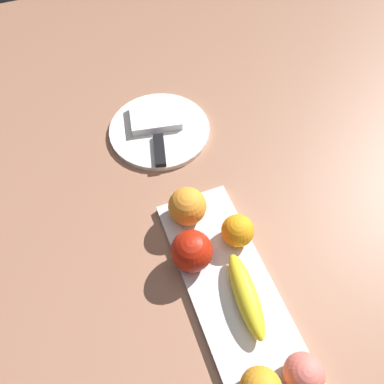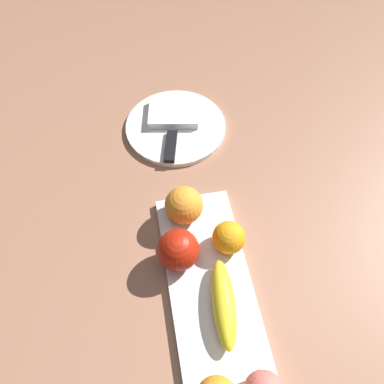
{
  "view_description": "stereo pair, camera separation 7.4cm",
  "coord_description": "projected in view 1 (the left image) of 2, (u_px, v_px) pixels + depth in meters",
  "views": [
    {
      "loc": [
        -0.12,
        0.12,
        0.67
      ],
      "look_at": [
        0.26,
        -0.02,
        0.05
      ],
      "focal_mm": 34.52,
      "sensor_mm": 36.0,
      "label": 1
    },
    {
      "loc": [
        -0.14,
        0.05,
        0.67
      ],
      "look_at": [
        0.26,
        -0.02,
        0.05
      ],
      "focal_mm": 34.52,
      "sensor_mm": 36.0,
      "label": 2
    }
  ],
  "objects": [
    {
      "name": "apple",
      "position": [
        192.0,
        251.0,
        0.67
      ],
      "size": [
        0.08,
        0.08,
        0.08
      ],
      "primitive_type": "sphere",
      "color": "#B41E0D",
      "rests_on": "fruit_tray"
    },
    {
      "name": "knife",
      "position": [
        159.0,
        145.0,
        0.85
      ],
      "size": [
        0.18,
        0.06,
        0.01
      ],
      "rotation": [
        0.0,
        0.0,
        -0.24
      ],
      "color": "silver",
      "rests_on": "dinner_plate"
    },
    {
      "name": "ground_plane",
      "position": [
        234.0,
        327.0,
        0.65
      ],
      "size": [
        2.4,
        2.4,
        0.0
      ],
      "primitive_type": "plane",
      "color": "#9B694F"
    },
    {
      "name": "folded_napkin",
      "position": [
        155.0,
        117.0,
        0.89
      ],
      "size": [
        0.11,
        0.13,
        0.02
      ],
      "primitive_type": "cube",
      "rotation": [
        0.0,
        0.0,
        -0.18
      ],
      "color": "white",
      "rests_on": "dinner_plate"
    },
    {
      "name": "orange_near_apple",
      "position": [
        238.0,
        231.0,
        0.7
      ],
      "size": [
        0.06,
        0.06,
        0.06
      ],
      "primitive_type": "sphere",
      "color": "orange",
      "rests_on": "fruit_tray"
    },
    {
      "name": "dinner_plate",
      "position": [
        160.0,
        130.0,
        0.89
      ],
      "size": [
        0.24,
        0.24,
        0.01
      ],
      "primitive_type": "cylinder",
      "color": "white",
      "rests_on": "ground_plane"
    },
    {
      "name": "fruit_tray",
      "position": [
        235.0,
        299.0,
        0.67
      ],
      "size": [
        0.46,
        0.15,
        0.02
      ],
      "primitive_type": "cube",
      "color": "silver",
      "rests_on": "ground_plane"
    },
    {
      "name": "banana",
      "position": [
        246.0,
        295.0,
        0.64
      ],
      "size": [
        0.16,
        0.06,
        0.04
      ],
      "primitive_type": "ellipsoid",
      "rotation": [
        0.0,
        0.0,
        3.03
      ],
      "color": "yellow",
      "rests_on": "fruit_tray"
    },
    {
      "name": "orange_center",
      "position": [
        186.0,
        207.0,
        0.72
      ],
      "size": [
        0.08,
        0.08,
        0.08
      ],
      "primitive_type": "sphere",
      "color": "orange",
      "rests_on": "fruit_tray"
    },
    {
      "name": "peach",
      "position": [
        304.0,
        374.0,
        0.56
      ],
      "size": [
        0.06,
        0.06,
        0.06
      ],
      "primitive_type": "sphere",
      "color": "#E46A5E",
      "rests_on": "fruit_tray"
    }
  ]
}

